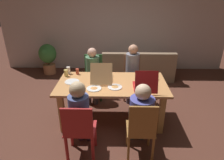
% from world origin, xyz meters
% --- Properties ---
extents(ground_plane, '(20.00, 20.00, 0.00)m').
position_xyz_m(ground_plane, '(0.00, 0.00, 0.00)').
color(ground_plane, '#572F23').
extents(back_wall, '(6.60, 0.12, 2.70)m').
position_xyz_m(back_wall, '(0.00, 2.74, 1.35)').
color(back_wall, beige).
rests_on(back_wall, ground).
extents(dining_table, '(1.93, 0.98, 0.78)m').
position_xyz_m(dining_table, '(0.00, 0.00, 0.66)').
color(dining_table, tan).
rests_on(dining_table, ground).
extents(chair_0, '(0.42, 0.41, 0.97)m').
position_xyz_m(chair_0, '(-0.43, 0.93, 0.51)').
color(chair_0, '#346836').
rests_on(chair_0, ground).
extents(person_0, '(0.29, 0.49, 1.17)m').
position_xyz_m(person_0, '(-0.43, 0.78, 0.68)').
color(person_0, '#444044').
rests_on(person_0, ground).
extents(chair_1, '(0.44, 0.39, 0.92)m').
position_xyz_m(chair_1, '(-0.43, -0.96, 0.49)').
color(chair_1, '#B72829').
rests_on(chair_1, ground).
extents(person_1, '(0.28, 0.50, 1.20)m').
position_xyz_m(person_1, '(-0.43, -0.82, 0.70)').
color(person_1, '#3E2D39').
rests_on(person_1, ground).
extents(chair_2, '(0.39, 0.44, 0.96)m').
position_xyz_m(chair_2, '(0.43, 0.96, 0.52)').
color(chair_2, brown).
rests_on(chair_2, ground).
extents(person_2, '(0.29, 0.46, 1.24)m').
position_xyz_m(person_2, '(0.43, 0.82, 0.72)').
color(person_2, '#3D3543').
rests_on(person_2, ground).
extents(chair_3, '(0.40, 0.39, 0.95)m').
position_xyz_m(chair_3, '(0.43, -0.96, 0.53)').
color(chair_3, '#9D6831').
rests_on(chair_3, ground).
extents(person_3, '(0.34, 0.56, 1.17)m').
position_xyz_m(person_3, '(0.43, -0.80, 0.69)').
color(person_3, '#344342').
rests_on(person_3, ground).
extents(pizza_box_0, '(0.38, 0.53, 0.37)m').
position_xyz_m(pizza_box_0, '(-0.18, 0.14, 0.83)').
color(pizza_box_0, tan).
rests_on(pizza_box_0, dining_table).
extents(pizza_box_1, '(0.36, 0.46, 0.37)m').
position_xyz_m(pizza_box_1, '(0.55, -0.20, 0.83)').
color(pizza_box_1, red).
rests_on(pizza_box_1, dining_table).
extents(plate_0, '(0.25, 0.25, 0.03)m').
position_xyz_m(plate_0, '(0.05, -0.18, 0.78)').
color(plate_0, white).
rests_on(plate_0, dining_table).
extents(plate_1, '(0.25, 0.25, 0.03)m').
position_xyz_m(plate_1, '(-0.29, -0.24, 0.78)').
color(plate_1, white).
rests_on(plate_1, dining_table).
extents(plate_2, '(0.26, 0.26, 0.01)m').
position_xyz_m(plate_2, '(-0.71, 0.02, 0.78)').
color(plate_2, white).
rests_on(plate_2, dining_table).
extents(drinking_glass_0, '(0.07, 0.07, 0.13)m').
position_xyz_m(drinking_glass_0, '(-0.88, 0.28, 0.84)').
color(drinking_glass_0, '#E1C263').
rests_on(drinking_glass_0, dining_table).
extents(drinking_glass_1, '(0.08, 0.08, 0.12)m').
position_xyz_m(drinking_glass_1, '(0.78, 0.18, 0.84)').
color(drinking_glass_1, silver).
rests_on(drinking_glass_1, dining_table).
extents(drinking_glass_2, '(0.07, 0.07, 0.14)m').
position_xyz_m(drinking_glass_2, '(-0.86, 0.40, 0.85)').
color(drinking_glass_2, silver).
rests_on(drinking_glass_2, dining_table).
extents(drinking_glass_3, '(0.06, 0.06, 0.11)m').
position_xyz_m(drinking_glass_3, '(-0.68, 0.38, 0.83)').
color(drinking_glass_3, '#BA4532').
rests_on(drinking_glass_3, dining_table).
extents(couch, '(1.91, 0.81, 0.80)m').
position_xyz_m(couch, '(0.67, 1.99, 0.29)').
color(couch, '#866C53').
rests_on(couch, ground).
extents(potted_plant, '(0.49, 0.49, 0.88)m').
position_xyz_m(potted_plant, '(-1.89, 2.25, 0.51)').
color(potted_plant, '#BB764F').
rests_on(potted_plant, ground).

